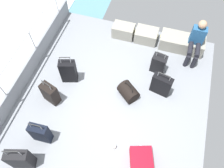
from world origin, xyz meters
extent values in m
cube|color=gray|center=(0.00, 0.00, -0.03)|extent=(4.40, 5.20, 0.06)
cube|color=gray|center=(-2.17, 0.00, 0.23)|extent=(0.06, 5.20, 0.45)
cylinder|color=silver|center=(-2.17, -0.69, 0.50)|extent=(0.04, 0.04, 1.00)
cylinder|color=silver|center=(-2.17, 0.69, 0.50)|extent=(0.04, 0.04, 1.00)
cylinder|color=silver|center=(-2.17, 2.08, 0.50)|extent=(0.04, 0.04, 1.00)
cylinder|color=silver|center=(-2.17, 0.00, 1.00)|extent=(0.04, 4.16, 0.04)
cube|color=gray|center=(-0.30, 2.15, 0.18)|extent=(0.58, 0.38, 0.37)
torus|color=tan|center=(-0.60, 2.15, 0.26)|extent=(0.02, 0.12, 0.12)
torus|color=tan|center=(0.00, 2.15, 0.26)|extent=(0.02, 0.12, 0.12)
cube|color=gray|center=(0.34, 2.18, 0.17)|extent=(0.59, 0.45, 0.34)
torus|color=tan|center=(0.03, 2.18, 0.24)|extent=(0.02, 0.12, 0.12)
torus|color=tan|center=(0.65, 2.18, 0.24)|extent=(0.02, 0.12, 0.12)
cube|color=gray|center=(1.04, 2.17, 0.19)|extent=(0.62, 0.49, 0.38)
torus|color=tan|center=(0.72, 2.17, 0.27)|extent=(0.02, 0.12, 0.12)
torus|color=tan|center=(1.36, 2.17, 0.27)|extent=(0.02, 0.12, 0.12)
cube|color=gray|center=(1.60, 2.17, 0.19)|extent=(0.55, 0.48, 0.39)
torus|color=tan|center=(1.31, 2.17, 0.27)|extent=(0.02, 0.12, 0.12)
torus|color=tan|center=(1.89, 2.17, 0.27)|extent=(0.02, 0.12, 0.12)
cube|color=#26598C|center=(1.60, 2.12, 0.63)|extent=(0.34, 0.20, 0.48)
sphere|color=tan|center=(1.60, 2.12, 0.99)|extent=(0.20, 0.20, 0.20)
cylinder|color=black|center=(1.69, 1.82, 0.43)|extent=(0.12, 0.40, 0.12)
cylinder|color=black|center=(1.69, 1.62, 0.19)|extent=(0.11, 0.11, 0.39)
cylinder|color=black|center=(1.51, 1.82, 0.43)|extent=(0.12, 0.40, 0.12)
cylinder|color=black|center=(1.51, 1.62, 0.19)|extent=(0.11, 0.11, 0.39)
cube|color=black|center=(-1.13, -1.22, 0.29)|extent=(0.40, 0.20, 0.59)
cylinder|color=#A5A8AD|center=(-1.25, -1.23, 0.66)|extent=(0.02, 0.02, 0.15)
cylinder|color=#A5A8AD|center=(-1.02, -1.22, 0.66)|extent=(0.02, 0.02, 0.15)
cylinder|color=#2D2D2D|center=(-1.13, -1.22, 0.74)|extent=(0.25, 0.03, 0.02)
cube|color=silver|center=(-1.14, -1.13, 0.38)|extent=(0.05, 0.01, 0.08)
cube|color=black|center=(1.02, 0.65, 0.29)|extent=(0.49, 0.27, 0.58)
cylinder|color=#A5A8AD|center=(0.88, 0.68, 0.65)|extent=(0.02, 0.02, 0.13)
cylinder|color=#A5A8AD|center=(1.15, 0.62, 0.65)|extent=(0.02, 0.02, 0.13)
cylinder|color=#2D2D2D|center=(1.02, 0.65, 0.72)|extent=(0.29, 0.08, 0.02)
cube|color=white|center=(1.04, 0.74, 0.41)|extent=(0.05, 0.02, 0.08)
cube|color=black|center=(-1.26, -1.81, 0.32)|extent=(0.47, 0.31, 0.65)
cylinder|color=#A5A8AD|center=(-1.38, -1.85, 0.75)|extent=(0.02, 0.02, 0.21)
cylinder|color=#A5A8AD|center=(-1.13, -1.77, 0.75)|extent=(0.02, 0.02, 0.21)
cylinder|color=#2D2D2D|center=(-1.26, -1.81, 0.86)|extent=(0.27, 0.10, 0.02)
cube|color=green|center=(-1.29, -1.71, 0.44)|extent=(0.05, 0.02, 0.08)
cube|color=black|center=(0.84, 1.26, 0.26)|extent=(0.38, 0.29, 0.51)
cylinder|color=#A5A8AD|center=(0.74, 1.28, 0.58)|extent=(0.02, 0.02, 0.14)
cylinder|color=#A5A8AD|center=(0.94, 1.24, 0.58)|extent=(0.02, 0.02, 0.14)
cylinder|color=#2D2D2D|center=(0.84, 1.26, 0.65)|extent=(0.23, 0.06, 0.02)
cube|color=white|center=(0.86, 1.38, 0.35)|extent=(0.05, 0.01, 0.08)
cube|color=#B70C1E|center=(1.00, -1.19, 0.12)|extent=(0.63, 0.80, 0.25)
cube|color=white|center=(0.89, -0.85, 0.20)|extent=(0.05, 0.02, 0.08)
cube|color=black|center=(-1.17, 0.35, 0.34)|extent=(0.42, 0.31, 0.67)
cylinder|color=#A5A8AD|center=(-1.27, 0.32, 0.77)|extent=(0.02, 0.02, 0.19)
cylinder|color=#A5A8AD|center=(-1.06, 0.38, 0.77)|extent=(0.02, 0.02, 0.19)
cylinder|color=#2D2D2D|center=(-1.17, 0.35, 0.86)|extent=(0.24, 0.09, 0.02)
cube|color=silver|center=(-1.20, 0.45, 0.49)|extent=(0.05, 0.02, 0.08)
cube|color=black|center=(-1.35, -0.31, 0.28)|extent=(0.42, 0.32, 0.56)
cylinder|color=#A5A8AD|center=(-1.45, -0.27, 0.64)|extent=(0.02, 0.02, 0.15)
cylinder|color=#A5A8AD|center=(-1.24, -0.34, 0.64)|extent=(0.02, 0.02, 0.15)
cylinder|color=#2D2D2D|center=(-1.35, -0.31, 0.71)|extent=(0.24, 0.10, 0.02)
cube|color=white|center=(-1.31, -0.20, 0.46)|extent=(0.05, 0.02, 0.08)
cylinder|color=black|center=(0.33, 0.31, 0.17)|extent=(0.57, 0.56, 0.35)
torus|color=black|center=(0.33, 0.31, 0.36)|extent=(0.24, 0.20, 0.30)
cylinder|color=white|center=(0.37, -0.98, 0.05)|extent=(0.08, 0.08, 0.10)
camera|label=1|loc=(0.73, -2.33, 4.81)|focal=36.80mm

